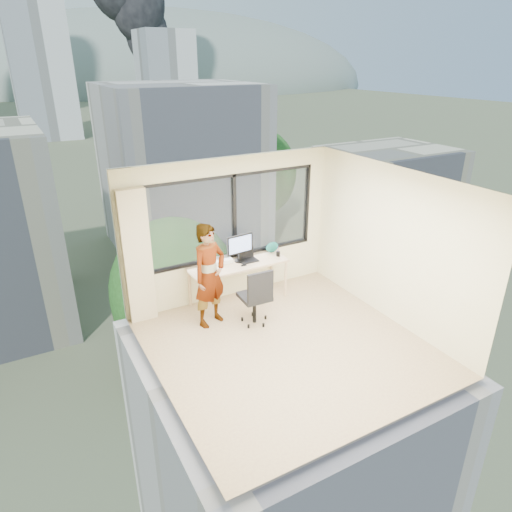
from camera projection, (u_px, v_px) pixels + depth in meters
floor at (287, 346)px, 7.10m from camera, size 4.00×4.00×0.01m
ceiling at (292, 183)px, 6.06m from camera, size 4.00×4.00×0.01m
wall_front at (388, 339)px, 4.97m from camera, size 4.00×0.01×2.60m
wall_left at (155, 304)px, 5.69m from camera, size 0.01×4.00×2.60m
wall_right at (392, 245)px, 7.46m from camera, size 0.01×4.00×2.60m
window_wall at (231, 217)px, 8.11m from camera, size 3.30×0.16×1.55m
curtain at (137, 257)px, 7.39m from camera, size 0.45×0.14×2.30m
desk at (239, 282)px, 8.28m from camera, size 1.80×0.60×0.75m
chair at (254, 295)px, 7.53m from camera, size 0.55×0.55×1.05m
person at (210, 275)px, 7.39m from camera, size 0.75×0.62×1.76m
monitor at (240, 248)px, 8.12m from camera, size 0.53×0.15×0.52m
game_console at (223, 260)px, 8.18m from camera, size 0.31×0.26×0.07m
laptop at (248, 255)px, 8.19m from camera, size 0.33×0.35×0.22m
cellphone at (244, 265)px, 8.05m from camera, size 0.10×0.06×0.01m
pen_cup at (278, 254)px, 8.42m from camera, size 0.07×0.07×0.09m
handbag at (272, 247)px, 8.57m from camera, size 0.28×0.17×0.20m
exterior_ground at (17, 140)px, 109.02m from camera, size 400.00×400.00×0.04m
near_bldg_b at (182, 169)px, 45.31m from camera, size 14.00×13.00×16.00m
near_bldg_c at (385, 198)px, 46.44m from camera, size 12.00×10.00×10.00m
far_tower_b at (41, 73)px, 106.55m from camera, size 13.00×13.00×30.00m
far_tower_c at (166, 76)px, 139.78m from camera, size 15.00×15.00×26.00m
hill_b at (160, 87)px, 313.78m from camera, size 300.00×220.00×96.00m
tree_b at (177, 307)px, 27.11m from camera, size 7.60×7.60×9.00m
tree_c at (260, 182)px, 52.54m from camera, size 8.40×8.40×10.00m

